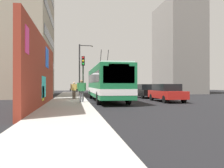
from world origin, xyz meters
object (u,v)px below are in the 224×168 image
object	(u,v)px
city_bus	(107,82)
street_lamp	(81,66)
pedestrian_at_curb	(81,89)
pedestrian_midblock	(74,89)
parked_car_red	(166,92)
parked_car_black	(146,91)
traffic_light	(83,70)
parked_car_silver	(132,90)

from	to	relation	value
city_bus	street_lamp	distance (m)	8.99
pedestrian_at_curb	pedestrian_midblock	bearing A→B (deg)	7.82
street_lamp	pedestrian_at_curb	bearing A→B (deg)	178.24
parked_car_red	pedestrian_at_curb	bearing A→B (deg)	98.54
city_bus	pedestrian_at_curb	bearing A→B (deg)	138.10
parked_car_black	traffic_light	size ratio (longest dim) A/B	1.07
pedestrian_midblock	street_lamp	world-z (taller)	street_lamp
parked_car_silver	pedestrian_at_curb	world-z (taller)	pedestrian_at_curb
city_bus	street_lamp	bearing A→B (deg)	13.55
city_bus	pedestrian_midblock	distance (m)	3.41
parked_car_black	street_lamp	size ratio (longest dim) A/B	0.65
parked_car_red	traffic_light	size ratio (longest dim) A/B	1.20
pedestrian_at_curb	street_lamp	bearing A→B (deg)	-1.76
parked_car_black	pedestrian_midblock	bearing A→B (deg)	108.57
parked_car_red	pedestrian_midblock	distance (m)	8.73
parked_car_silver	traffic_light	distance (m)	13.18
pedestrian_at_curb	pedestrian_midblock	distance (m)	4.26
city_bus	parked_car_black	size ratio (longest dim) A/B	2.75
parked_car_black	pedestrian_midblock	distance (m)	8.62
traffic_light	street_lamp	distance (m)	8.64
city_bus	parked_car_black	xyz separation A→B (m)	(4.30, -5.20, -0.92)
street_lamp	parked_car_black	bearing A→B (deg)	-119.97
city_bus	pedestrian_at_curb	xyz separation A→B (m)	(-2.66, 2.38, -0.58)
parked_car_silver	pedestrian_midblock	bearing A→B (deg)	138.13
parked_car_black	pedestrian_at_curb	world-z (taller)	pedestrian_at_curb
parked_car_black	traffic_light	world-z (taller)	traffic_light
parked_car_red	parked_car_black	size ratio (longest dim) A/B	1.12
parked_car_silver	pedestrian_midblock	xyz separation A→B (m)	(-9.11, 8.16, 0.28)
pedestrian_midblock	street_lamp	distance (m)	7.53
street_lamp	parked_car_silver	bearing A→B (deg)	-73.18
city_bus	parked_car_black	distance (m)	6.81
traffic_light	street_lamp	size ratio (longest dim) A/B	0.60
street_lamp	traffic_light	bearing A→B (deg)	179.28
pedestrian_midblock	traffic_light	bearing A→B (deg)	-153.76
parked_car_silver	traffic_light	world-z (taller)	traffic_light
parked_car_red	parked_car_silver	bearing A→B (deg)	0.00
parked_car_black	pedestrian_at_curb	size ratio (longest dim) A/B	2.42
city_bus	pedestrian_midblock	size ratio (longest dim) A/B	7.08
traffic_light	parked_car_red	bearing A→B (deg)	-100.98
pedestrian_at_curb	city_bus	bearing A→B (deg)	-41.90
parked_car_red	street_lamp	xyz separation A→B (m)	(10.00, 7.24, 3.08)
pedestrian_midblock	street_lamp	size ratio (longest dim) A/B	0.25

